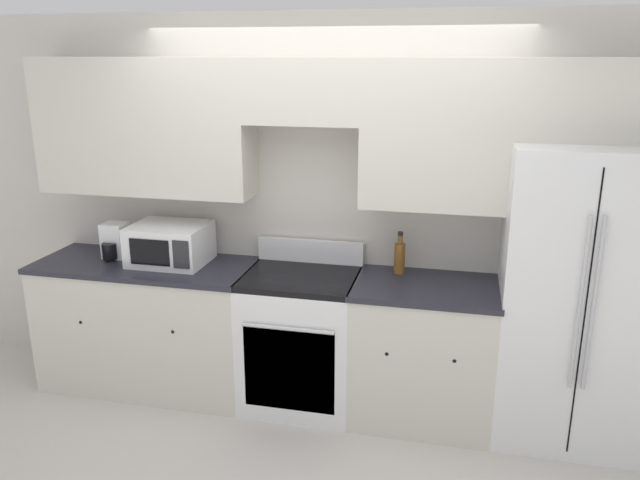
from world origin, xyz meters
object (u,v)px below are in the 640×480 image
Objects in this scene: bottle at (400,257)px; refrigerator at (573,294)px; oven_range at (301,339)px; microwave at (170,244)px.

refrigerator is at bearing -6.38° from bottle.
refrigerator is at bearing 2.38° from oven_range.
refrigerator is (1.71, 0.07, 0.45)m from oven_range.
microwave is at bearing -179.57° from refrigerator.
bottle is at bearing 16.93° from oven_range.
microwave is 1.58m from bottle.
bottle is at bearing 5.10° from microwave.
microwave is (-0.94, 0.05, 0.60)m from oven_range.
bottle is (-1.08, 0.12, 0.12)m from refrigerator.
oven_range is 1.12m from microwave.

